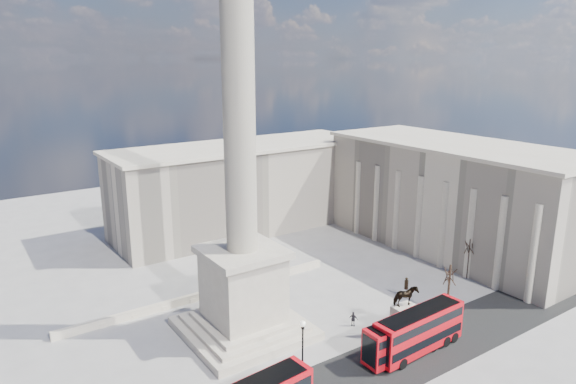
% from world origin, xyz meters
% --- Properties ---
extents(ground, '(180.00, 180.00, 0.00)m').
position_xyz_m(ground, '(0.00, 0.00, 0.00)').
color(ground, '#A19D99').
rests_on(ground, ground).
extents(asphalt_road, '(120.00, 9.00, 0.01)m').
position_xyz_m(asphalt_road, '(5.00, -10.00, 0.00)').
color(asphalt_road, black).
rests_on(asphalt_road, ground).
extents(nelsons_column, '(14.00, 14.00, 49.85)m').
position_xyz_m(nelsons_column, '(0.00, 5.00, 12.92)').
color(nelsons_column, beige).
rests_on(nelsons_column, ground).
extents(balustrade_wall, '(40.00, 0.60, 1.10)m').
position_xyz_m(balustrade_wall, '(0.00, 16.00, 0.55)').
color(balustrade_wall, beige).
rests_on(balustrade_wall, ground).
extents(building_east, '(19.00, 46.00, 18.60)m').
position_xyz_m(building_east, '(45.00, 10.00, 9.32)').
color(building_east, beige).
rests_on(building_east, ground).
extents(building_northeast, '(51.00, 17.00, 16.60)m').
position_xyz_m(building_northeast, '(20.00, 40.00, 8.32)').
color(building_northeast, beige).
rests_on(building_northeast, ground).
extents(red_bus_b, '(11.21, 2.86, 4.52)m').
position_xyz_m(red_bus_b, '(12.52, -9.74, 2.37)').
color(red_bus_b, red).
rests_on(red_bus_b, ground).
extents(red_bus_c, '(12.43, 3.35, 5.00)m').
position_xyz_m(red_bus_c, '(14.32, -9.90, 2.62)').
color(red_bus_c, red).
rests_on(red_bus_c, ground).
extents(red_bus_d, '(10.46, 2.63, 4.23)m').
position_xyz_m(red_bus_d, '(41.37, -10.07, 2.22)').
color(red_bus_d, red).
rests_on(red_bus_d, ground).
extents(victorian_lamp, '(0.60, 0.60, 7.03)m').
position_xyz_m(victorian_lamp, '(-0.11, -7.30, 4.14)').
color(victorian_lamp, black).
rests_on(victorian_lamp, ground).
extents(equestrian_statue, '(3.65, 2.74, 7.69)m').
position_xyz_m(equestrian_statue, '(15.20, -6.76, 2.64)').
color(equestrian_statue, beige).
rests_on(equestrian_statue, ground).
extents(bare_tree_near, '(1.73, 1.73, 7.57)m').
position_xyz_m(bare_tree_near, '(23.51, -6.44, 5.97)').
color(bare_tree_near, '#332319').
rests_on(bare_tree_near, ground).
extents(bare_tree_mid, '(1.76, 1.76, 6.67)m').
position_xyz_m(bare_tree_mid, '(35.82, -0.27, 5.26)').
color(bare_tree_mid, '#332319').
rests_on(bare_tree_mid, ground).
extents(bare_tree_far, '(1.95, 1.95, 7.94)m').
position_xyz_m(bare_tree_far, '(37.16, 6.62, 6.26)').
color(bare_tree_far, '#332319').
rests_on(bare_tree_far, ground).
extents(pedestrian_walking, '(0.63, 0.48, 1.56)m').
position_xyz_m(pedestrian_walking, '(19.75, -6.36, 0.78)').
color(pedestrian_walking, black).
rests_on(pedestrian_walking, ground).
extents(pedestrian_standing, '(0.79, 0.62, 1.59)m').
position_xyz_m(pedestrian_standing, '(24.05, -4.84, 0.80)').
color(pedestrian_standing, black).
rests_on(pedestrian_standing, ground).
extents(pedestrian_crossing, '(1.02, 1.19, 1.91)m').
position_xyz_m(pedestrian_crossing, '(11.93, -1.46, 0.96)').
color(pedestrian_crossing, black).
rests_on(pedestrian_crossing, ground).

